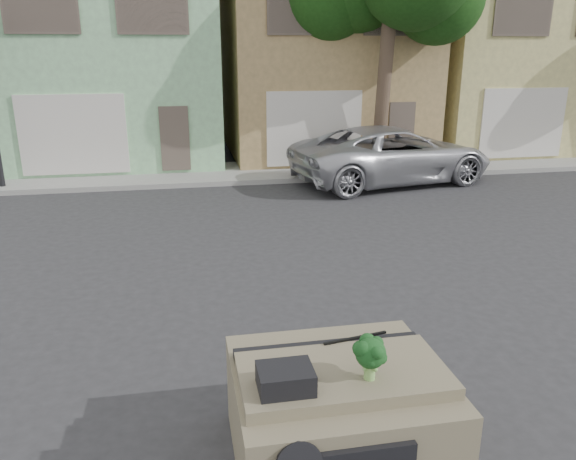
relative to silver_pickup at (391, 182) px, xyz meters
name	(u,v)px	position (x,y,z in m)	size (l,w,h in m)	color
ground_plane	(283,323)	(-4.95, -8.57, 0.00)	(120.00, 120.00, 0.00)	#303033
sidewalk	(225,173)	(-4.95, 1.93, 0.07)	(40.00, 3.00, 0.15)	gray
townhouse_mint	(115,53)	(-8.45, 5.93, 3.77)	(7.20, 8.20, 7.55)	#93CF96
townhouse_tan	(318,53)	(-0.95, 5.93, 3.77)	(7.20, 8.20, 7.55)	#A58856
townhouse_beige	(496,53)	(6.55, 5.93, 3.77)	(7.20, 8.20, 7.55)	#CABF76
silver_pickup	(391,182)	(0.00, 0.00, 0.00)	(2.86, 6.19, 1.72)	silver
tree_near	(386,38)	(0.05, 1.23, 4.25)	(4.40, 4.00, 8.50)	#173E10
car_dashboard	(337,411)	(-4.95, -11.57, 0.56)	(2.00, 1.80, 1.12)	#736950
instrument_hump	(285,379)	(-5.53, -11.92, 1.22)	(0.48, 0.38, 0.20)	black
wiper_arm	(355,338)	(-4.67, -11.19, 1.13)	(0.70, 0.03, 0.02)	black
broccoli	(370,359)	(-4.76, -11.90, 1.32)	(0.33, 0.33, 0.40)	#123915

